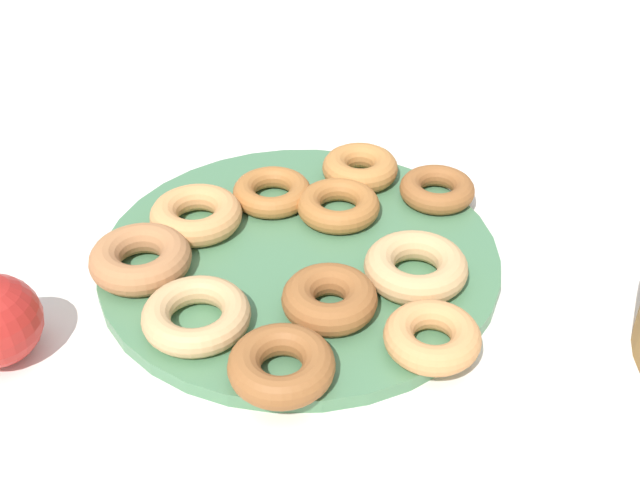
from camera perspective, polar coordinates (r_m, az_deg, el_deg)
name	(u,v)px	position (r m, az deg, el deg)	size (l,w,h in m)	color
ground_plane	(300,262)	(0.77, -1.44, -1.55)	(2.40, 2.40, 0.00)	white
donut_plate	(300,256)	(0.77, -1.44, -1.16)	(0.38, 0.38, 0.01)	#4C7F56
donut_0	(437,189)	(0.84, 8.25, 3.56)	(0.08, 0.08, 0.02)	#995B2D
donut_1	(272,192)	(0.83, -3.40, 3.40)	(0.08, 0.08, 0.02)	#AD6B33
donut_2	(196,215)	(0.80, -8.73, 1.77)	(0.09, 0.09, 0.03)	tan
donut_3	(196,315)	(0.68, -8.72, -5.28)	(0.09, 0.09, 0.02)	tan
donut_4	(429,339)	(0.66, 7.70, -6.93)	(0.08, 0.08, 0.03)	tan
donut_5	(416,267)	(0.73, 6.77, -1.91)	(0.09, 0.09, 0.03)	tan
donut_6	(141,259)	(0.75, -12.55, -1.29)	(0.09, 0.09, 0.03)	#B27547
donut_7	(330,299)	(0.69, 0.68, -4.17)	(0.08, 0.08, 0.03)	#995B2D
donut_8	(360,168)	(0.86, 2.85, 5.10)	(0.08, 0.08, 0.03)	#BC7A3D
donut_9	(338,205)	(0.81, 1.31, 2.45)	(0.08, 0.08, 0.02)	#AD6B33
donut_10	(281,365)	(0.63, -2.74, -8.82)	(0.08, 0.08, 0.03)	#995B2D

